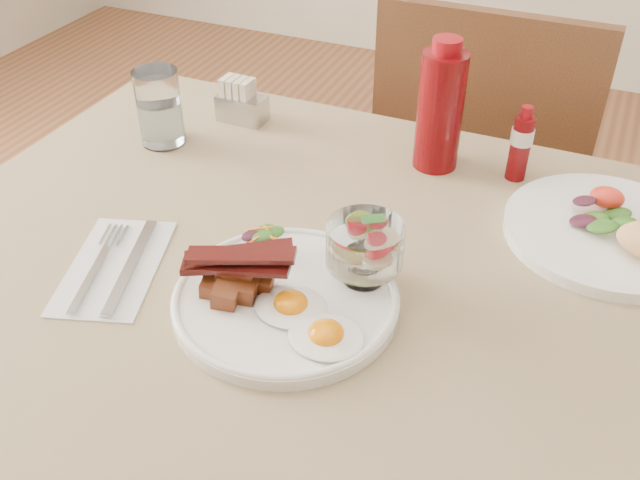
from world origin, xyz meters
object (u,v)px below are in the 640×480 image
at_px(fruit_cup, 365,245).
at_px(sugar_caddy, 241,103).
at_px(main_plate, 286,300).
at_px(second_plate, 622,233).
at_px(ketchup_bottle, 440,109).
at_px(water_glass, 160,112).
at_px(table, 380,331).
at_px(chair_far, 480,180).
at_px(hot_sauce_bottle, 521,144).

distance_m(fruit_cup, sugar_caddy, 0.50).
bearing_deg(main_plate, second_plate, 38.82).
height_order(ketchup_bottle, water_glass, ketchup_bottle).
xyz_separation_m(table, sugar_caddy, (-0.38, 0.32, 0.12)).
bearing_deg(chair_far, main_plate, -97.25).
distance_m(chair_far, fruit_cup, 0.75).
distance_m(main_plate, fruit_cup, 0.12).
bearing_deg(fruit_cup, table, 49.09).
bearing_deg(second_plate, table, -143.06).
xyz_separation_m(fruit_cup, water_glass, (-0.45, 0.22, -0.01)).
bearing_deg(chair_far, ketchup_bottle, -93.75).
xyz_separation_m(chair_far, sugar_caddy, (-0.38, -0.34, 0.26)).
bearing_deg(water_glass, ketchup_bottle, 14.02).
height_order(fruit_cup, sugar_caddy, fruit_cup).
distance_m(main_plate, water_glass, 0.47).
bearing_deg(sugar_caddy, water_glass, -122.72).
height_order(main_plate, hot_sauce_bottle, hot_sauce_bottle).
relative_size(ketchup_bottle, water_glass, 1.65).
height_order(chair_far, main_plate, chair_far).
distance_m(ketchup_bottle, hot_sauce_bottle, 0.13).
xyz_separation_m(table, fruit_cup, (-0.02, -0.02, 0.16)).
height_order(ketchup_bottle, sugar_caddy, ketchup_bottle).
relative_size(main_plate, second_plate, 0.96).
bearing_deg(ketchup_bottle, water_glass, -165.98).
xyz_separation_m(chair_far, ketchup_bottle, (-0.02, -0.35, 0.33)).
distance_m(main_plate, ketchup_bottle, 0.42).
relative_size(main_plate, fruit_cup, 2.89).
relative_size(main_plate, ketchup_bottle, 1.33).
height_order(main_plate, water_glass, water_glass).
bearing_deg(main_plate, ketchup_bottle, 79.73).
height_order(table, hot_sauce_bottle, hot_sauce_bottle).
height_order(main_plate, fruit_cup, fruit_cup).
relative_size(chair_far, fruit_cup, 9.59).
xyz_separation_m(fruit_cup, hot_sauce_bottle, (0.12, 0.35, -0.01)).
distance_m(chair_far, hot_sauce_bottle, 0.46).
relative_size(chair_far, hot_sauce_bottle, 7.60).
xyz_separation_m(chair_far, fruit_cup, (-0.02, -0.69, 0.30)).
relative_size(table, ketchup_bottle, 6.31).
bearing_deg(table, hot_sauce_bottle, 72.06).
relative_size(main_plate, sugar_caddy, 3.22).
xyz_separation_m(hot_sauce_bottle, water_glass, (-0.57, -0.12, -0.00)).
height_order(main_plate, sugar_caddy, sugar_caddy).
bearing_deg(fruit_cup, sugar_caddy, 136.38).
relative_size(main_plate, water_glass, 2.20).
height_order(table, fruit_cup, fruit_cup).
xyz_separation_m(fruit_cup, second_plate, (0.29, 0.23, -0.05)).
xyz_separation_m(main_plate, fruit_cup, (0.08, 0.07, 0.06)).
height_order(second_plate, hot_sauce_bottle, hot_sauce_bottle).
relative_size(fruit_cup, ketchup_bottle, 0.46).
distance_m(fruit_cup, ketchup_bottle, 0.34).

